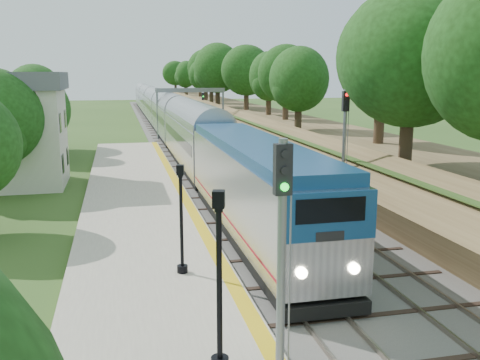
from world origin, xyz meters
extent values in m
cube|color=#4C4944|center=(2.00, 60.00, 0.06)|extent=(9.50, 170.00, 0.12)
cube|color=gray|center=(-0.72, 60.00, 0.20)|extent=(0.08, 170.00, 0.16)
cube|color=gray|center=(0.72, 60.00, 0.20)|extent=(0.08, 170.00, 0.16)
cube|color=gray|center=(3.28, 60.00, 0.20)|extent=(0.08, 170.00, 0.16)
cube|color=gray|center=(4.72, 60.00, 0.20)|extent=(0.08, 170.00, 0.16)
cube|color=#A69B86|center=(-5.20, 16.00, 0.19)|extent=(6.40, 68.00, 0.38)
cube|color=gold|center=(-2.35, 16.00, 0.39)|extent=(0.55, 68.00, 0.01)
cube|color=brown|center=(11.50, 60.00, 1.50)|extent=(9.00, 170.00, 3.00)
cube|color=brown|center=(7.60, 60.00, 1.30)|extent=(4.47, 170.00, 4.54)
cylinder|color=#332316|center=(10.00, 60.00, 4.31)|extent=(0.60, 0.60, 2.62)
sphere|color=#17350E|center=(10.00, 60.00, 7.88)|extent=(5.70, 5.70, 5.70)
cylinder|color=#332316|center=(10.00, 110.00, 4.31)|extent=(0.60, 0.60, 2.62)
sphere|color=#17350E|center=(10.00, 110.00, 7.88)|extent=(5.70, 5.70, 5.70)
cube|color=beige|center=(-14.00, 30.00, 3.40)|extent=(8.00, 6.00, 6.80)
cube|color=black|center=(-9.99, 28.20, 1.80)|extent=(0.05, 1.10, 1.30)
cube|color=black|center=(-9.99, 31.80, 1.80)|extent=(0.05, 1.10, 1.30)
cube|color=black|center=(-9.99, 28.20, 4.60)|extent=(0.05, 1.10, 1.30)
cube|color=black|center=(-9.99, 31.80, 4.60)|extent=(0.05, 1.10, 1.30)
cylinder|color=slate|center=(-1.50, 55.00, 3.10)|extent=(0.24, 0.24, 6.20)
cylinder|color=slate|center=(6.50, 55.00, 3.10)|extent=(0.24, 0.24, 6.20)
cube|color=slate|center=(2.50, 55.00, 5.95)|extent=(8.40, 0.25, 0.50)
cube|color=black|center=(0.00, 54.85, 5.20)|extent=(0.30, 0.20, 0.90)
cube|color=black|center=(4.00, 54.85, 5.20)|extent=(0.30, 0.20, 0.90)
cylinder|color=#332316|center=(-12.00, 26.00, 1.22)|extent=(0.60, 0.60, 2.45)
sphere|color=#17350E|center=(-12.00, 26.00, 4.55)|extent=(5.32, 5.32, 5.32)
cylinder|color=#332316|center=(-12.00, 42.00, 1.22)|extent=(0.60, 0.60, 2.45)
sphere|color=#17350E|center=(-12.00, 42.00, 4.55)|extent=(5.32, 5.32, 5.32)
cube|color=black|center=(0.00, 14.09, 0.59)|extent=(2.83, 17.70, 0.61)
cube|color=#B7BAC1|center=(0.00, 14.09, 2.64)|extent=(3.07, 18.44, 3.48)
cube|color=navy|center=(0.00, 14.09, 4.60)|extent=(2.95, 17.70, 0.45)
cube|color=navy|center=(0.00, 4.84, 3.61)|extent=(3.04, 0.10, 1.54)
cube|color=black|center=(0.00, 4.80, 3.81)|extent=(2.25, 0.06, 0.77)
cube|color=maroon|center=(0.00, 14.09, 1.46)|extent=(3.09, 18.07, 0.10)
cube|color=#B7BAC1|center=(0.00, 34.15, 2.28)|extent=(3.07, 20.49, 3.99)
cube|color=#B7BAC1|center=(0.00, 55.24, 2.28)|extent=(3.07, 20.49, 3.99)
cube|color=#B7BAC1|center=(0.00, 76.33, 2.28)|extent=(3.07, 20.49, 3.99)
cube|color=#B7BAC1|center=(0.00, 97.41, 2.28)|extent=(3.07, 20.49, 3.99)
cube|color=#B7BAC1|center=(0.00, 118.50, 2.28)|extent=(3.07, 20.49, 3.99)
cylinder|color=black|center=(-3.87, 2.54, 2.61)|extent=(0.15, 0.15, 4.14)
cube|color=black|center=(-3.87, 2.54, 4.89)|extent=(0.37, 0.37, 0.42)
cube|color=silver|center=(-3.87, 2.54, 4.89)|extent=(0.26, 0.26, 0.32)
cylinder|color=black|center=(-4.00, 9.57, 0.52)|extent=(0.41, 0.41, 0.28)
cylinder|color=black|center=(-4.00, 9.57, 2.36)|extent=(0.13, 0.13, 3.67)
cube|color=black|center=(-4.00, 9.57, 4.38)|extent=(0.32, 0.32, 0.38)
cube|color=silver|center=(-4.00, 9.57, 4.38)|extent=(0.23, 0.23, 0.28)
cylinder|color=slate|center=(-2.90, 0.49, 3.48)|extent=(0.19, 0.19, 6.20)
cube|color=black|center=(-2.90, 0.49, 5.94)|extent=(0.36, 0.24, 1.07)
cylinder|color=#0CE526|center=(-2.90, 0.35, 5.94)|extent=(0.17, 0.06, 0.17)
cylinder|color=slate|center=(6.20, 17.97, 3.59)|extent=(0.20, 0.20, 6.93)
cube|color=black|center=(6.20, 17.97, 6.38)|extent=(0.38, 0.25, 1.12)
cylinder|color=#FF0C0C|center=(6.20, 17.82, 6.38)|extent=(0.18, 0.07, 0.18)
camera|label=1|loc=(-6.17, -9.86, 7.87)|focal=40.00mm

